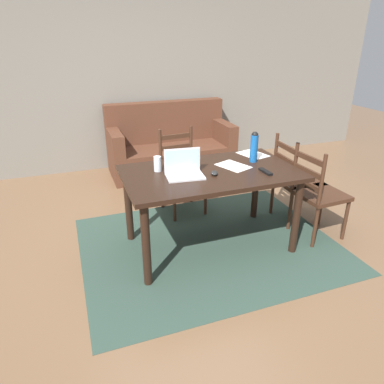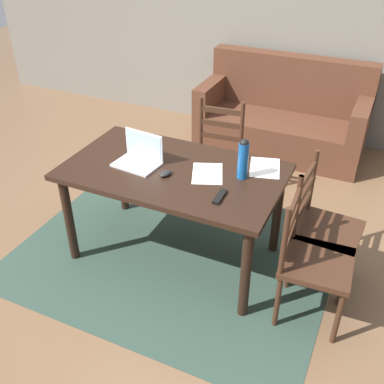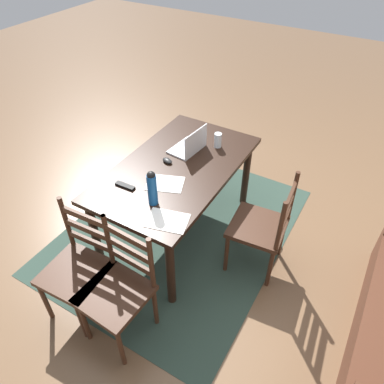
% 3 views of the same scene
% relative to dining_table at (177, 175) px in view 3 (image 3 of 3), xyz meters
% --- Properties ---
extents(ground_plane, '(14.00, 14.00, 0.00)m').
position_rel_dining_table_xyz_m(ground_plane, '(0.00, 0.00, -0.68)').
color(ground_plane, brown).
extents(area_rug, '(2.43, 1.94, 0.01)m').
position_rel_dining_table_xyz_m(area_rug, '(0.00, 0.00, -0.68)').
color(area_rug, '#2D4238').
rests_on(area_rug, ground).
extents(dining_table, '(1.57, 0.91, 0.78)m').
position_rel_dining_table_xyz_m(dining_table, '(0.00, 0.00, 0.00)').
color(dining_table, black).
rests_on(dining_table, ground).
extents(chair_right_far, '(0.46, 0.46, 0.95)m').
position_rel_dining_table_xyz_m(chair_right_far, '(1.07, 0.18, -0.22)').
color(chair_right_far, '#3D2316').
rests_on(chair_right_far, ground).
extents(chair_right_near, '(0.46, 0.46, 0.95)m').
position_rel_dining_table_xyz_m(chair_right_near, '(1.07, -0.18, -0.22)').
color(chair_right_near, '#3D2316').
rests_on(chair_right_near, ground).
extents(chair_far_head, '(0.48, 0.48, 0.95)m').
position_rel_dining_table_xyz_m(chair_far_head, '(-0.00, 0.83, -0.22)').
color(chair_far_head, '#3D2316').
rests_on(chair_far_head, ground).
extents(laptop, '(0.34, 0.25, 0.23)m').
position_rel_dining_table_xyz_m(laptop, '(-0.26, -0.02, 0.16)').
color(laptop, silver).
rests_on(laptop, dining_table).
extents(water_bottle, '(0.07, 0.07, 0.29)m').
position_rel_dining_table_xyz_m(water_bottle, '(0.49, 0.10, 0.25)').
color(water_bottle, '#145199').
rests_on(water_bottle, dining_table).
extents(drinking_glass, '(0.07, 0.07, 0.14)m').
position_rel_dining_table_xyz_m(drinking_glass, '(-0.45, 0.16, 0.17)').
color(drinking_glass, silver).
rests_on(drinking_glass, dining_table).
extents(computer_mouse, '(0.08, 0.11, 0.03)m').
position_rel_dining_table_xyz_m(computer_mouse, '(-0.01, -0.10, 0.12)').
color(computer_mouse, black).
rests_on(computer_mouse, dining_table).
extents(tv_remote, '(0.05, 0.17, 0.02)m').
position_rel_dining_table_xyz_m(tv_remote, '(0.44, -0.21, 0.11)').
color(tv_remote, black).
rests_on(tv_remote, dining_table).
extents(paper_stack_left, '(0.30, 0.35, 0.00)m').
position_rel_dining_table_xyz_m(paper_stack_left, '(0.25, 0.05, 0.10)').
color(paper_stack_left, white).
rests_on(paper_stack_left, dining_table).
extents(paper_stack_right, '(0.28, 0.34, 0.00)m').
position_rel_dining_table_xyz_m(paper_stack_right, '(0.59, 0.29, 0.10)').
color(paper_stack_right, white).
rests_on(paper_stack_right, dining_table).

